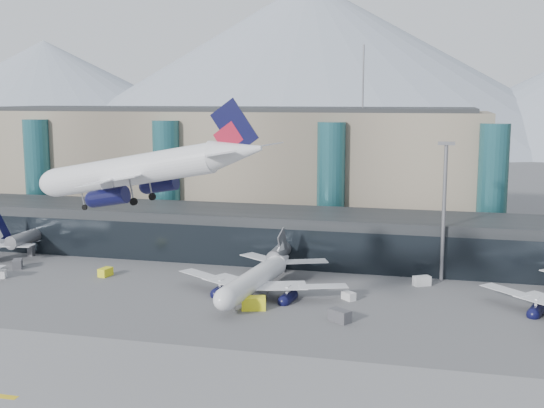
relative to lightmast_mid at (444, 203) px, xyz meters
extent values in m
plane|color=#515154|center=(-30.00, -48.00, -14.42)|extent=(900.00, 900.00, 0.00)
cube|color=black|center=(-30.00, 10.00, -9.42)|extent=(170.00, 18.00, 10.00)
cube|color=black|center=(-30.00, 1.10, -10.42)|extent=(170.00, 0.40, 8.00)
cylinder|color=slate|center=(-85.00, -1.00, -10.22)|extent=(2.80, 14.00, 2.80)
cube|color=slate|center=(-85.00, -1.00, -13.22)|extent=(1.20, 1.20, 2.40)
cylinder|color=slate|center=(-30.00, -1.00, -10.22)|extent=(2.80, 14.00, 2.80)
cube|color=slate|center=(-30.00, -1.00, -13.22)|extent=(1.20, 1.20, 2.40)
cube|color=gray|center=(-55.00, 42.00, 0.58)|extent=(130.00, 30.00, 30.00)
cube|color=black|center=(-55.00, 42.00, 16.08)|extent=(123.50, 28.00, 1.00)
cylinder|color=#245D65|center=(-100.00, 26.00, -0.42)|extent=(6.40, 6.40, 28.00)
cylinder|color=#245D65|center=(-65.00, 26.00, -0.42)|extent=(6.40, 6.40, 28.00)
cylinder|color=#245D65|center=(-25.00, 26.00, -0.42)|extent=(6.40, 6.40, 28.00)
cylinder|color=#245D65|center=(10.00, 26.00, -0.42)|extent=(6.40, 6.40, 28.00)
cylinder|color=slate|center=(-20.00, 42.00, 23.58)|extent=(0.40, 0.40, 16.00)
cone|color=gray|center=(-290.00, 332.00, 23.08)|extent=(320.00, 320.00, 75.00)
cone|color=gray|center=(-90.00, 332.00, 40.58)|extent=(400.00, 400.00, 110.00)
cylinder|color=slate|center=(0.00, 0.00, -1.92)|extent=(0.70, 0.70, 25.00)
cube|color=slate|center=(0.00, 0.00, 10.88)|extent=(3.00, 1.20, 0.60)
cylinder|color=silver|center=(-35.30, -51.00, 11.71)|extent=(22.04, 5.79, 3.61)
ellipsoid|color=silver|center=(-46.14, -49.91, 11.71)|extent=(5.39, 4.10, 3.61)
cone|color=silver|center=(-21.37, -52.41, 11.89)|extent=(6.56, 4.22, 3.61)
cube|color=silver|center=(-34.54, -58.90, 11.12)|extent=(10.12, 16.44, 0.18)
cylinder|color=black|center=(-35.59, -56.92, 9.27)|extent=(4.54, 2.41, 1.99)
cube|color=silver|center=(-21.81, -56.75, 12.07)|extent=(5.94, 8.67, 0.14)
cube|color=silver|center=(-32.97, -43.42, 11.12)|extent=(12.51, 16.08, 0.18)
cylinder|color=black|center=(-34.40, -45.15, 9.27)|extent=(4.54, 2.41, 1.99)
cube|color=silver|center=(-20.93, -48.08, 12.07)|extent=(7.09, 8.46, 0.14)
cube|color=black|center=(-21.06, -52.45, 14.78)|extent=(5.39, 0.76, 6.36)
cube|color=maroon|center=(-21.99, -52.35, 13.70)|extent=(3.61, 0.61, 3.47)
cylinder|color=slate|center=(-42.89, -50.23, 9.36)|extent=(0.15, 0.15, 2.89)
cylinder|color=black|center=(-42.89, -50.23, 8.10)|extent=(0.66, 0.29, 0.64)
cylinder|color=black|center=(-34.59, -53.25, 8.10)|extent=(0.85, 0.40, 0.82)
cylinder|color=black|center=(-34.16, -48.94, 8.10)|extent=(0.85, 0.40, 0.82)
cone|color=silver|center=(-89.33, -3.08, -10.02)|extent=(5.65, 7.38, 3.78)
cube|color=silver|center=(-85.00, -4.53, -9.83)|extent=(8.90, 4.62, 0.15)
cube|color=black|center=(-89.23, -2.77, -6.99)|extent=(2.00, 5.43, 6.66)
cube|color=silver|center=(-89.54, -3.70, -8.13)|extent=(1.45, 3.67, 3.64)
cylinder|color=silver|center=(-30.48, -17.00, -10.29)|extent=(6.16, 22.66, 3.71)
ellipsoid|color=silver|center=(-31.72, -28.12, -10.29)|extent=(4.26, 5.57, 3.71)
cone|color=silver|center=(-28.89, -2.70, -10.10)|extent=(4.39, 6.77, 3.71)
cube|color=silver|center=(-22.36, -16.29, -10.90)|extent=(16.89, 10.27, 0.19)
cylinder|color=black|center=(-24.41, -17.35, -12.79)|extent=(2.52, 4.67, 2.04)
cube|color=silver|center=(-24.44, -3.19, -9.92)|extent=(8.91, 6.04, 0.15)
cube|color=silver|center=(-38.25, -14.53, -10.90)|extent=(16.48, 12.96, 0.19)
cylinder|color=black|center=(-36.48, -16.01, -12.79)|extent=(2.52, 4.67, 2.04)
cube|color=silver|center=(-33.34, -2.20, -9.92)|extent=(8.67, 7.33, 0.15)
cube|color=slate|center=(-28.86, -2.38, -7.13)|extent=(0.83, 5.53, 6.53)
cube|color=silver|center=(-28.96, -3.33, -8.25)|extent=(0.67, 3.71, 3.57)
cylinder|color=slate|center=(-31.35, -24.79, -12.70)|extent=(0.15, 0.15, 2.97)
cylinder|color=black|center=(-31.35, -24.79, -14.00)|extent=(0.31, 0.68, 0.66)
cylinder|color=black|center=(-28.16, -16.29, -14.00)|extent=(0.42, 0.88, 0.85)
cylinder|color=black|center=(-32.59, -15.80, -14.00)|extent=(0.42, 0.88, 0.85)
cube|color=silver|center=(13.76, -12.86, -10.85)|extent=(15.50, 15.17, 0.19)
cylinder|color=black|center=(15.19, -14.71, -12.77)|extent=(3.41, 4.96, 2.07)
cube|color=yellow|center=(-61.65, -12.31, -13.64)|extent=(2.14, 2.98, 1.57)
cube|color=#46464A|center=(-14.72, -27.81, -13.48)|extent=(3.79, 3.38, 1.87)
cube|color=silver|center=(-3.37, -4.40, -13.56)|extent=(3.41, 2.93, 1.72)
cube|color=#46464A|center=(-81.38, -11.13, -13.53)|extent=(3.01, 3.59, 1.77)
cube|color=silver|center=(-14.93, -16.38, -13.73)|extent=(2.66, 2.62, 1.37)
cube|color=yellow|center=(-28.91, -25.29, -13.37)|extent=(4.22, 3.00, 2.11)
camera|label=1|loc=(-0.57, -125.98, 19.07)|focal=45.00mm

